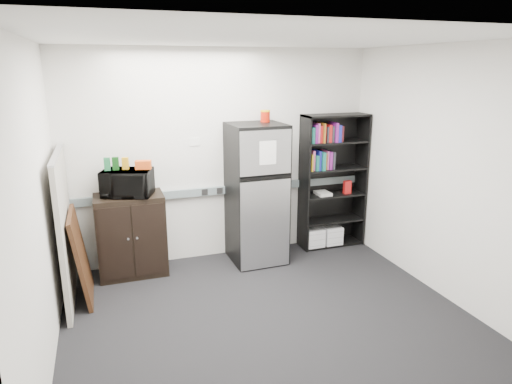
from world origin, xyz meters
The scene contains 18 objects.
floor centered at (0.00, 0.00, 0.00)m, with size 4.00×4.00×0.00m, color black.
wall_back centered at (0.00, 1.75, 1.35)m, with size 4.00×0.02×2.70m, color silver.
wall_right centered at (2.00, 0.00, 1.35)m, with size 0.02×3.50×2.70m, color silver.
wall_left centered at (-2.00, 0.00, 1.35)m, with size 0.02×3.50×2.70m, color silver.
ceiling centered at (0.00, 0.00, 2.70)m, with size 4.00×3.50×0.02m, color white.
electrical_raceway centered at (0.00, 1.72, 0.90)m, with size 3.92×0.05×0.10m, color slate.
wall_note centered at (-0.35, 1.74, 1.55)m, with size 0.14×0.00×0.10m, color white.
bookshelf centered at (1.51, 1.57, 0.97)m, with size 0.90×0.34×1.85m.
cubicle_partition centered at (-1.90, 1.08, 0.81)m, with size 0.06×1.30×1.62m.
cabinet centered at (-1.21, 1.50, 0.50)m, with size 0.80×0.53×1.00m.
microwave centered at (-1.21, 1.48, 1.15)m, with size 0.56×0.38×0.31m, color black.
snack_box_a centered at (-1.42, 1.52, 1.38)m, with size 0.07×0.05×0.15m, color #1B5E34.
snack_box_b centered at (-1.32, 1.52, 1.38)m, with size 0.07×0.05×0.15m, color #0C380E.
snack_box_c centered at (-1.21, 1.52, 1.38)m, with size 0.07×0.05×0.14m, color #C58A12.
snack_bag centered at (-1.02, 1.47, 1.36)m, with size 0.18×0.10×0.10m, color #C94714.
refrigerator centered at (0.36, 1.42, 0.89)m, with size 0.69×0.72×1.79m.
coffee_can centered at (0.52, 1.55, 1.87)m, with size 0.12×0.12×0.17m.
framed_poster centered at (-1.77, 1.04, 0.49)m, with size 0.17×0.77×0.98m.
Camera 1 is at (-1.45, -3.88, 2.47)m, focal length 32.00 mm.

